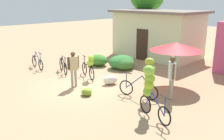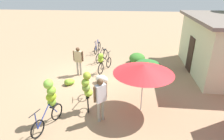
{
  "view_description": "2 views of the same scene",
  "coord_description": "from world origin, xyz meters",
  "px_view_note": "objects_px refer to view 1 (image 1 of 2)",
  "views": [
    {
      "loc": [
        8.73,
        -6.56,
        3.79
      ],
      "look_at": [
        0.88,
        0.94,
        0.74
      ],
      "focal_mm": 40.16,
      "sensor_mm": 36.0,
      "label": 1
    },
    {
      "loc": [
        9.45,
        2.46,
        4.66
      ],
      "look_at": [
        0.94,
        1.58,
        0.88
      ],
      "focal_mm": 30.75,
      "sensor_mm": 36.0,
      "label": 2
    }
  ],
  "objects_px": {
    "person_vendor": "(172,73)",
    "building_low": "(157,33)",
    "bicycle_leftmost": "(37,62)",
    "bicycle_rightmost": "(150,87)",
    "person_bystander": "(73,66)",
    "market_umbrella": "(176,46)",
    "bicycle_near_pile": "(63,66)",
    "produce_sack": "(110,80)",
    "bicycle_center_loaded": "(89,65)",
    "banana_pile_on_ground": "(87,92)",
    "bicycle_by_shop": "(147,76)"
  },
  "relations": [
    {
      "from": "bicycle_rightmost",
      "to": "building_low",
      "type": "bearing_deg",
      "value": 125.21
    },
    {
      "from": "bicycle_leftmost",
      "to": "bicycle_center_loaded",
      "type": "relative_size",
      "value": 0.97
    },
    {
      "from": "bicycle_leftmost",
      "to": "person_bystander",
      "type": "distance_m",
      "value": 4.11
    },
    {
      "from": "produce_sack",
      "to": "person_bystander",
      "type": "xyz_separation_m",
      "value": [
        -0.88,
        -1.41,
        0.77
      ]
    },
    {
      "from": "person_vendor",
      "to": "building_low",
      "type": "bearing_deg",
      "value": 130.57
    },
    {
      "from": "bicycle_near_pile",
      "to": "banana_pile_on_ground",
      "type": "height_order",
      "value": "bicycle_near_pile"
    },
    {
      "from": "produce_sack",
      "to": "market_umbrella",
      "type": "bearing_deg",
      "value": 42.21
    },
    {
      "from": "bicycle_rightmost",
      "to": "banana_pile_on_ground",
      "type": "bearing_deg",
      "value": -173.44
    },
    {
      "from": "banana_pile_on_ground",
      "to": "produce_sack",
      "type": "xyz_separation_m",
      "value": [
        -0.33,
        1.65,
        0.07
      ]
    },
    {
      "from": "banana_pile_on_ground",
      "to": "produce_sack",
      "type": "distance_m",
      "value": 1.68
    },
    {
      "from": "bicycle_by_shop",
      "to": "banana_pile_on_ground",
      "type": "height_order",
      "value": "bicycle_by_shop"
    },
    {
      "from": "bicycle_center_loaded",
      "to": "person_bystander",
      "type": "distance_m",
      "value": 1.38
    },
    {
      "from": "bicycle_near_pile",
      "to": "bicycle_rightmost",
      "type": "distance_m",
      "value": 6.58
    },
    {
      "from": "building_low",
      "to": "produce_sack",
      "type": "distance_m",
      "value": 6.97
    },
    {
      "from": "bicycle_rightmost",
      "to": "person_bystander",
      "type": "bearing_deg",
      "value": -178.5
    },
    {
      "from": "market_umbrella",
      "to": "banana_pile_on_ground",
      "type": "relative_size",
      "value": 3.35
    },
    {
      "from": "bicycle_leftmost",
      "to": "person_bystander",
      "type": "relative_size",
      "value": 0.99
    },
    {
      "from": "bicycle_by_shop",
      "to": "building_low",
      "type": "bearing_deg",
      "value": 123.84
    },
    {
      "from": "market_umbrella",
      "to": "person_bystander",
      "type": "height_order",
      "value": "market_umbrella"
    },
    {
      "from": "bicycle_near_pile",
      "to": "person_vendor",
      "type": "height_order",
      "value": "person_vendor"
    },
    {
      "from": "bicycle_near_pile",
      "to": "bicycle_by_shop",
      "type": "height_order",
      "value": "bicycle_by_shop"
    },
    {
      "from": "bicycle_near_pile",
      "to": "bicycle_rightmost",
      "type": "bearing_deg",
      "value": -7.26
    },
    {
      "from": "person_bystander",
      "to": "bicycle_near_pile",
      "type": "bearing_deg",
      "value": 157.95
    },
    {
      "from": "market_umbrella",
      "to": "person_vendor",
      "type": "xyz_separation_m",
      "value": [
        0.83,
        -1.51,
        -0.75
      ]
    },
    {
      "from": "building_low",
      "to": "bicycle_near_pile",
      "type": "bearing_deg",
      "value": -98.21
    },
    {
      "from": "produce_sack",
      "to": "person_bystander",
      "type": "distance_m",
      "value": 1.84
    },
    {
      "from": "bicycle_leftmost",
      "to": "building_low",
      "type": "bearing_deg",
      "value": 70.07
    },
    {
      "from": "bicycle_near_pile",
      "to": "building_low",
      "type": "bearing_deg",
      "value": 81.79
    },
    {
      "from": "bicycle_near_pile",
      "to": "person_vendor",
      "type": "bearing_deg",
      "value": 8.4
    },
    {
      "from": "person_vendor",
      "to": "person_bystander",
      "type": "relative_size",
      "value": 1.08
    },
    {
      "from": "bicycle_by_shop",
      "to": "bicycle_leftmost",
      "type": "bearing_deg",
      "value": -173.19
    },
    {
      "from": "bicycle_near_pile",
      "to": "produce_sack",
      "type": "distance_m",
      "value": 3.23
    },
    {
      "from": "bicycle_center_loaded",
      "to": "bicycle_by_shop",
      "type": "relative_size",
      "value": 0.98
    },
    {
      "from": "produce_sack",
      "to": "person_vendor",
      "type": "bearing_deg",
      "value": 8.33
    },
    {
      "from": "bicycle_by_shop",
      "to": "person_vendor",
      "type": "height_order",
      "value": "person_vendor"
    },
    {
      "from": "building_low",
      "to": "bicycle_rightmost",
      "type": "xyz_separation_m",
      "value": [
        5.49,
        -7.78,
        -0.56
      ]
    },
    {
      "from": "bicycle_leftmost",
      "to": "produce_sack",
      "type": "relative_size",
      "value": 2.3
    },
    {
      "from": "market_umbrella",
      "to": "produce_sack",
      "type": "height_order",
      "value": "market_umbrella"
    },
    {
      "from": "building_low",
      "to": "bicycle_leftmost",
      "type": "xyz_separation_m",
      "value": [
        -2.74,
        -7.55,
        -1.23
      ]
    },
    {
      "from": "person_bystander",
      "to": "bicycle_leftmost",
      "type": "bearing_deg",
      "value": 175.26
    },
    {
      "from": "bicycle_leftmost",
      "to": "produce_sack",
      "type": "distance_m",
      "value": 5.05
    },
    {
      "from": "banana_pile_on_ground",
      "to": "person_bystander",
      "type": "relative_size",
      "value": 0.42
    },
    {
      "from": "bicycle_leftmost",
      "to": "bicycle_center_loaded",
      "type": "xyz_separation_m",
      "value": [
        3.59,
        0.94,
        0.35
      ]
    },
    {
      "from": "person_bystander",
      "to": "market_umbrella",
      "type": "bearing_deg",
      "value": 47.96
    },
    {
      "from": "bicycle_leftmost",
      "to": "bicycle_near_pile",
      "type": "xyz_separation_m",
      "value": [
        1.74,
        0.6,
        0.01
      ]
    },
    {
      "from": "bicycle_leftmost",
      "to": "bicycle_rightmost",
      "type": "relative_size",
      "value": 0.92
    },
    {
      "from": "bicycle_near_pile",
      "to": "bicycle_leftmost",
      "type": "bearing_deg",
      "value": -160.9
    },
    {
      "from": "bicycle_rightmost",
      "to": "banana_pile_on_ground",
      "type": "relative_size",
      "value": 2.55
    },
    {
      "from": "produce_sack",
      "to": "person_bystander",
      "type": "height_order",
      "value": "person_bystander"
    },
    {
      "from": "market_umbrella",
      "to": "person_bystander",
      "type": "relative_size",
      "value": 1.42
    }
  ]
}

